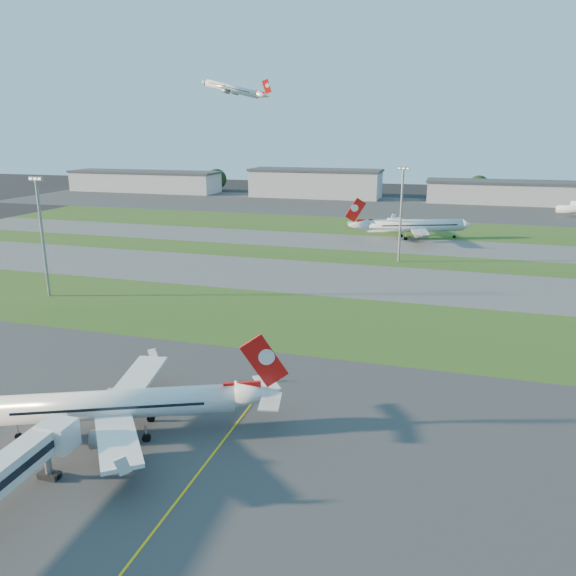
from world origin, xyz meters
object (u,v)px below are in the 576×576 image
at_px(airliner_parked, 122,405).
at_px(light_mast_centre, 401,208).
at_px(light_mast_west, 42,229).
at_px(airliner_taxiing, 414,226).

relative_size(airliner_parked, light_mast_centre, 1.23).
bearing_deg(airliner_parked, light_mast_west, 112.39).
distance_m(light_mast_west, light_mast_centre, 89.64).
height_order(airliner_taxiing, light_mast_centre, light_mast_centre).
bearing_deg(airliner_parked, airliner_taxiing, 56.81).
xyz_separation_m(airliner_parked, airliner_taxiing, (23.27, 138.31, 0.66)).
bearing_deg(airliner_taxiing, light_mast_west, 30.78).
bearing_deg(airliner_parked, light_mast_centre, 54.17).
relative_size(airliner_parked, light_mast_west, 1.23).
bearing_deg(light_mast_west, light_mast_centre, 38.66).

